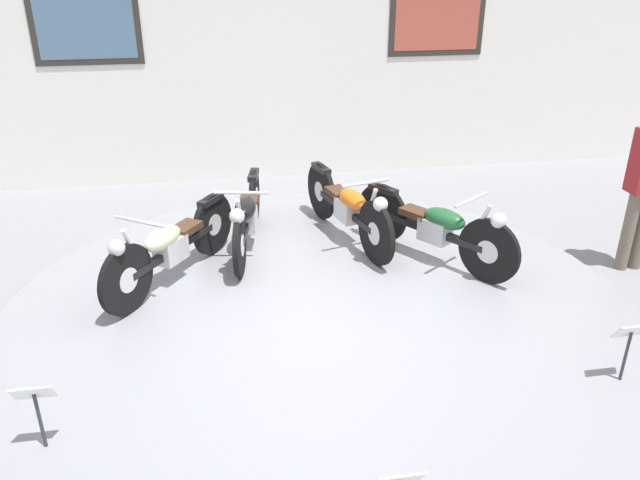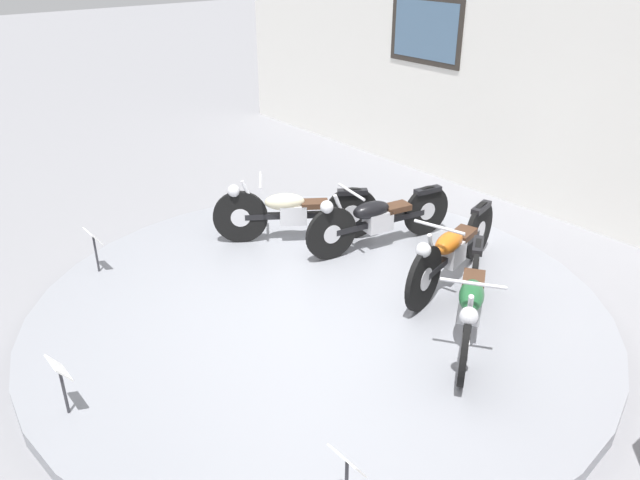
% 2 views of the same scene
% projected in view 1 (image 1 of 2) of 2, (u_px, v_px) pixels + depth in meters
% --- Properties ---
extents(ground_plane, '(60.00, 60.00, 0.00)m').
position_uv_depth(ground_plane, '(319.00, 317.00, 5.81)').
color(ground_plane, gray).
extents(display_platform, '(5.80, 5.80, 0.14)m').
position_uv_depth(display_platform, '(319.00, 311.00, 5.78)').
color(display_platform, gray).
rests_on(display_platform, ground_plane).
extents(back_wall, '(14.00, 0.22, 4.02)m').
position_uv_depth(back_wall, '(269.00, 37.00, 8.67)').
color(back_wall, white).
rests_on(back_wall, ground_plane).
extents(motorcycle_cream, '(1.19, 1.68, 0.80)m').
position_uv_depth(motorcycle_cream, '(170.00, 245.00, 5.99)').
color(motorcycle_cream, black).
rests_on(motorcycle_cream, display_platform).
extents(motorcycle_black, '(0.55, 1.96, 0.79)m').
position_uv_depth(motorcycle_black, '(247.00, 215.00, 6.71)').
color(motorcycle_black, black).
rests_on(motorcycle_black, display_platform).
extents(motorcycle_orange, '(0.66, 1.98, 0.82)m').
position_uv_depth(motorcycle_orange, '(348.00, 206.00, 6.87)').
color(motorcycle_orange, black).
rests_on(motorcycle_orange, display_platform).
extents(motorcycle_green, '(1.19, 1.68, 0.81)m').
position_uv_depth(motorcycle_green, '(436.00, 226.00, 6.40)').
color(motorcycle_green, black).
rests_on(motorcycle_green, display_platform).
extents(info_placard_front_left, '(0.26, 0.11, 0.51)m').
position_uv_depth(info_placard_front_left, '(35.00, 402.00, 3.95)').
color(info_placard_front_left, '#333338').
rests_on(info_placard_front_left, display_platform).
extents(info_placard_front_right, '(0.26, 0.11, 0.51)m').
position_uv_depth(info_placard_front_right, '(630.00, 339.00, 4.59)').
color(info_placard_front_right, '#333338').
rests_on(info_placard_front_right, display_platform).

